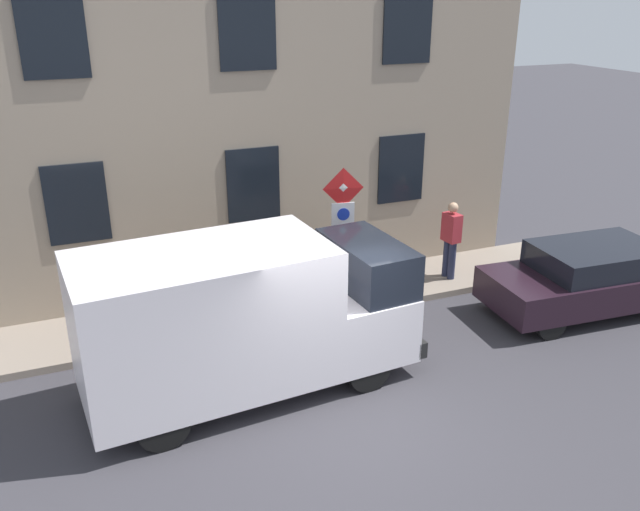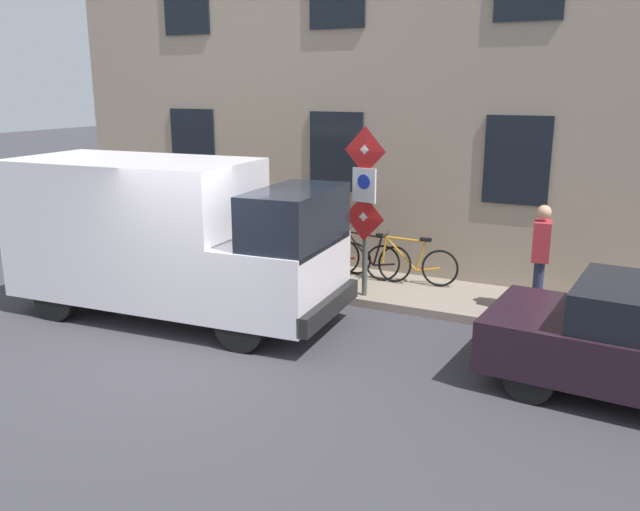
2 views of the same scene
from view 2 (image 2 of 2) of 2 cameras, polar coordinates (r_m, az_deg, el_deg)
ground_plane at (r=9.29m, az=-11.67°, el=-8.72°), size 80.00×80.00×0.00m
sidewalk_slab at (r=12.40m, az=-0.41°, el=-2.09°), size 1.82×14.31×0.14m
building_facade at (r=13.01m, az=2.16°, el=15.03°), size 0.75×12.31×7.46m
sign_post_stacked at (r=10.85m, az=3.87°, el=5.14°), size 0.19×0.55×2.73m
delivery_van at (r=10.64m, az=-13.04°, el=1.76°), size 2.38×5.46×2.50m
bicycle_orange at (r=11.95m, az=7.86°, el=-0.67°), size 0.46×1.71×0.89m
bicycle_black at (r=12.22m, az=4.23°, el=-0.22°), size 0.46×1.72×0.89m
bicycle_red at (r=12.55m, az=0.77°, el=0.20°), size 0.46×1.71×0.89m
pedestrian at (r=10.72m, az=18.57°, el=0.01°), size 0.43×0.31×1.72m
litter_bin at (r=11.76m, az=-1.46°, el=-0.39°), size 0.44×0.44×0.90m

